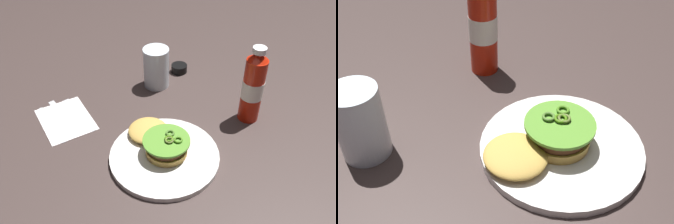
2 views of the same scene
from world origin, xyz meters
The scene contains 6 objects.
ground_plane centered at (0.00, 0.00, 0.00)m, with size 3.00×3.00×0.00m, color #3C2F2C.
dinner_plate centered at (-0.15, 0.06, 0.01)m, with size 0.29×0.29×0.02m, color silver.
burger_sandwich centered at (-0.12, 0.05, 0.03)m, with size 0.20×0.12×0.05m.
ketchup_bottle centered at (-0.17, -0.24, 0.11)m, with size 0.06×0.06×0.23m.
water_glass centered at (0.14, -0.13, 0.07)m, with size 0.08×0.08×0.13m, color silver.
condiment_cup centered at (0.15, -0.23, 0.01)m, with size 0.06×0.06×0.03m, color black.
Camera 2 is at (0.20, 0.43, 0.51)m, focal length 43.56 mm.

